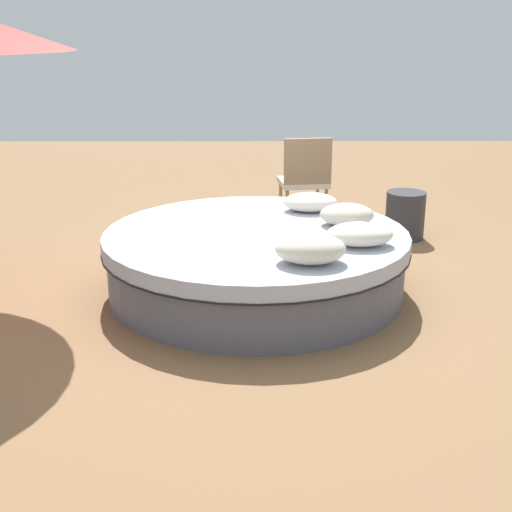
% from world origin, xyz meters
% --- Properties ---
extents(ground_plane, '(16.00, 16.00, 0.00)m').
position_xyz_m(ground_plane, '(0.00, 0.00, 0.00)').
color(ground_plane, olive).
extents(round_bed, '(2.52, 2.52, 0.52)m').
position_xyz_m(round_bed, '(0.00, 0.00, 0.27)').
color(round_bed, '#595966').
rests_on(round_bed, ground_plane).
extents(throw_pillow_0, '(0.51, 0.39, 0.21)m').
position_xyz_m(throw_pillow_0, '(0.38, -0.78, 0.63)').
color(throw_pillow_0, beige).
rests_on(throw_pillow_0, round_bed).
extents(throw_pillow_1, '(0.51, 0.36, 0.17)m').
position_xyz_m(throw_pillow_1, '(0.79, -0.36, 0.61)').
color(throw_pillow_1, silver).
rests_on(throw_pillow_1, round_bed).
extents(throw_pillow_2, '(0.46, 0.37, 0.18)m').
position_xyz_m(throw_pillow_2, '(0.77, 0.20, 0.62)').
color(throw_pillow_2, beige).
rests_on(throw_pillow_2, round_bed).
extents(throw_pillow_3, '(0.49, 0.36, 0.17)m').
position_xyz_m(throw_pillow_3, '(0.49, 0.67, 0.61)').
color(throw_pillow_3, silver).
rests_on(throw_pillow_3, round_bed).
extents(patio_chair, '(0.58, 0.57, 0.98)m').
position_xyz_m(patio_chair, '(0.56, 2.11, 0.56)').
color(patio_chair, '#997A56').
rests_on(patio_chair, ground_plane).
extents(side_table, '(0.41, 0.41, 0.49)m').
position_xyz_m(side_table, '(1.57, 1.54, 0.25)').
color(side_table, '#333338').
rests_on(side_table, ground_plane).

